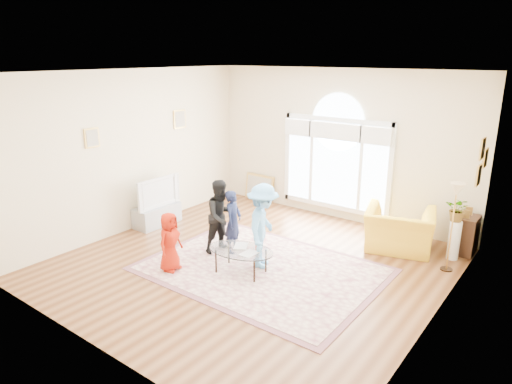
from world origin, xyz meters
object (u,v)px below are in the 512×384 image
Objects in this scene: coffee_table at (241,251)px; armchair at (399,230)px; television at (156,191)px; area_rug at (262,269)px; tv_console at (157,215)px.

armchair is (1.72, 2.47, -0.01)m from coffee_table.
television reaches higher than armchair.
area_rug is at bearing 47.41° from coffee_table.
area_rug is 0.53m from coffee_table.
television is at bearing 5.60° from armchair.
area_rug is at bearing 39.02° from armchair.
television is (0.01, -0.00, 0.52)m from tv_console.
armchair reaches higher than area_rug.
television is 0.91× the size of armchair.
tv_console is at bearing 157.25° from coffee_table.
armchair is at bearing 21.57° from tv_console.
television is 2.91m from coffee_table.
tv_console reaches higher than area_rug.
tv_console is at bearing 172.92° from area_rug.
television is at bearing 157.22° from coffee_table.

